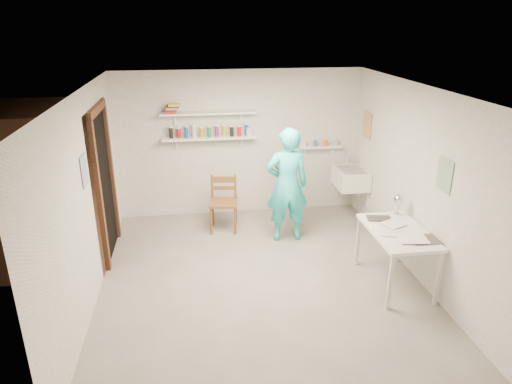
{
  "coord_description": "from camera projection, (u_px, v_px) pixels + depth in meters",
  "views": [
    {
      "loc": [
        -0.79,
        -5.01,
        3.14
      ],
      "look_at": [
        0.0,
        0.4,
        1.05
      ],
      "focal_mm": 32.0,
      "sensor_mm": 36.0,
      "label": 1
    }
  ],
  "objects": [
    {
      "name": "floor",
      "position": [
        260.0,
        280.0,
        5.86
      ],
      "size": [
        4.0,
        4.5,
        0.02
      ],
      "primitive_type": "cube",
      "color": "slate",
      "rests_on": "ground"
    },
    {
      "name": "ceiling",
      "position": [
        261.0,
        89.0,
        5.0
      ],
      "size": [
        4.0,
        4.5,
        0.02
      ],
      "primitive_type": "cube",
      "color": "silver",
      "rests_on": "wall_back"
    },
    {
      "name": "wall_back",
      "position": [
        240.0,
        144.0,
        7.52
      ],
      "size": [
        4.0,
        0.02,
        2.4
      ],
      "primitive_type": "cube",
      "color": "silver",
      "rests_on": "ground"
    },
    {
      "name": "wall_front",
      "position": [
        308.0,
        301.0,
        3.34
      ],
      "size": [
        4.0,
        0.02,
        2.4
      ],
      "primitive_type": "cube",
      "color": "silver",
      "rests_on": "ground"
    },
    {
      "name": "wall_left",
      "position": [
        86.0,
        201.0,
        5.16
      ],
      "size": [
        0.02,
        4.5,
        2.4
      ],
      "primitive_type": "cube",
      "color": "silver",
      "rests_on": "ground"
    },
    {
      "name": "wall_right",
      "position": [
        419.0,
        184.0,
        5.7
      ],
      "size": [
        0.02,
        4.5,
        2.4
      ],
      "primitive_type": "cube",
      "color": "silver",
      "rests_on": "ground"
    },
    {
      "name": "doorway_recess",
      "position": [
        105.0,
        186.0,
        6.2
      ],
      "size": [
        0.02,
        0.9,
        2.0
      ],
      "primitive_type": "cube",
      "color": "black",
      "rests_on": "wall_left"
    },
    {
      "name": "corridor_box",
      "position": [
        49.0,
        185.0,
        6.09
      ],
      "size": [
        1.4,
        1.5,
        2.1
      ],
      "primitive_type": "cube",
      "color": "brown",
      "rests_on": "ground"
    },
    {
      "name": "door_lintel",
      "position": [
        97.0,
        109.0,
        5.83
      ],
      "size": [
        0.06,
        1.05,
        0.1
      ],
      "primitive_type": "cube",
      "color": "brown",
      "rests_on": "wall_left"
    },
    {
      "name": "door_jamb_near",
      "position": [
        100.0,
        200.0,
        5.74
      ],
      "size": [
        0.06,
        0.1,
        2.0
      ],
      "primitive_type": "cube",
      "color": "brown",
      "rests_on": "ground"
    },
    {
      "name": "door_jamb_far",
      "position": [
        112.0,
        174.0,
        6.67
      ],
      "size": [
        0.06,
        0.1,
        2.0
      ],
      "primitive_type": "cube",
      "color": "brown",
      "rests_on": "ground"
    },
    {
      "name": "shelf_lower",
      "position": [
        209.0,
        138.0,
        7.28
      ],
      "size": [
        1.5,
        0.22,
        0.03
      ],
      "primitive_type": "cube",
      "color": "white",
      "rests_on": "wall_back"
    },
    {
      "name": "shelf_upper",
      "position": [
        209.0,
        113.0,
        7.13
      ],
      "size": [
        1.5,
        0.22,
        0.03
      ],
      "primitive_type": "cube",
      "color": "white",
      "rests_on": "wall_back"
    },
    {
      "name": "ledge_shelf",
      "position": [
        320.0,
        147.0,
        7.65
      ],
      "size": [
        0.7,
        0.14,
        0.03
      ],
      "primitive_type": "cube",
      "color": "white",
      "rests_on": "wall_back"
    },
    {
      "name": "poster_left",
      "position": [
        84.0,
        170.0,
        5.08
      ],
      "size": [
        0.01,
        0.28,
        0.36
      ],
      "primitive_type": "cube",
      "color": "#334C7F",
      "rests_on": "wall_left"
    },
    {
      "name": "poster_right_a",
      "position": [
        367.0,
        125.0,
        7.24
      ],
      "size": [
        0.01,
        0.34,
        0.42
      ],
      "primitive_type": "cube",
      "color": "#995933",
      "rests_on": "wall_right"
    },
    {
      "name": "poster_right_b",
      "position": [
        444.0,
        175.0,
        5.08
      ],
      "size": [
        0.01,
        0.3,
        0.38
      ],
      "primitive_type": "cube",
      "color": "#3F724C",
      "rests_on": "wall_right"
    },
    {
      "name": "belfast_sink",
      "position": [
        351.0,
        178.0,
        7.42
      ],
      "size": [
        0.48,
        0.6,
        0.3
      ],
      "primitive_type": "cube",
      "color": "white",
      "rests_on": "wall_right"
    },
    {
      "name": "man",
      "position": [
        287.0,
        185.0,
        6.64
      ],
      "size": [
        0.63,
        0.42,
        1.72
      ],
      "primitive_type": "imported",
      "rotation": [
        0.0,
        0.0,
        3.15
      ],
      "color": "#2AD5D2",
      "rests_on": "ground"
    },
    {
      "name": "wall_clock",
      "position": [
        285.0,
        162.0,
        6.74
      ],
      "size": [
        0.31,
        0.04,
        0.31
      ],
      "primitive_type": "cylinder",
      "rotation": [
        1.57,
        0.0,
        0.01
      ],
      "color": "beige",
      "rests_on": "man"
    },
    {
      "name": "wooden_chair",
      "position": [
        223.0,
        203.0,
        7.07
      ],
      "size": [
        0.48,
        0.46,
        0.92
      ],
      "primitive_type": "cube",
      "rotation": [
        0.0,
        0.0,
        -0.13
      ],
      "color": "brown",
      "rests_on": "ground"
    },
    {
      "name": "work_table",
      "position": [
        395.0,
        257.0,
        5.65
      ],
      "size": [
        0.66,
        1.11,
        0.74
      ],
      "primitive_type": "cube",
      "color": "silver",
      "rests_on": "ground"
    },
    {
      "name": "desk_lamp",
      "position": [
        399.0,
        199.0,
        5.87
      ],
      "size": [
        0.14,
        0.14,
        0.14
      ],
      "primitive_type": "sphere",
      "color": "silver",
      "rests_on": "work_table"
    },
    {
      "name": "spray_cans",
      "position": [
        209.0,
        132.0,
        7.24
      ],
      "size": [
        1.34,
        0.06,
        0.17
      ],
      "color": "black",
      "rests_on": "shelf_lower"
    },
    {
      "name": "book_stack",
      "position": [
        172.0,
        108.0,
        7.03
      ],
      "size": [
        0.26,
        0.14,
        0.14
      ],
      "color": "red",
      "rests_on": "shelf_upper"
    },
    {
      "name": "ledge_pots",
      "position": [
        320.0,
        143.0,
        7.62
      ],
      "size": [
        0.48,
        0.07,
        0.09
      ],
      "color": "silver",
      "rests_on": "ledge_shelf"
    },
    {
      "name": "papers",
      "position": [
        399.0,
        229.0,
        5.51
      ],
      "size": [
        0.3,
        0.22,
        0.02
      ],
      "color": "silver",
      "rests_on": "work_table"
    }
  ]
}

